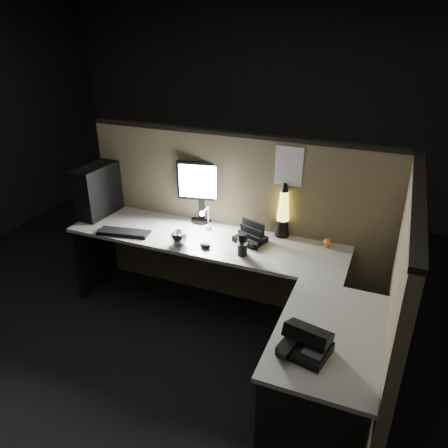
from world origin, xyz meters
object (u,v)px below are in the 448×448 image
at_px(keyboard, 124,233).
at_px(lava_lamp, 283,215).
at_px(pc_tower, 98,190).
at_px(desk_phone, 305,342).
at_px(monitor, 201,186).

distance_m(keyboard, lava_lamp, 1.31).
xyz_separation_m(pc_tower, desk_phone, (2.12, -1.07, -0.17)).
relative_size(pc_tower, lava_lamp, 1.00).
xyz_separation_m(monitor, desk_phone, (1.21, -1.30, -0.26)).
height_order(keyboard, desk_phone, desk_phone).
xyz_separation_m(monitor, lava_lamp, (0.73, -0.02, -0.13)).
relative_size(pc_tower, monitor, 0.85).
height_order(keyboard, lava_lamp, lava_lamp).
distance_m(lava_lamp, desk_phone, 1.37).
relative_size(keyboard, lava_lamp, 0.95).
height_order(monitor, lava_lamp, monitor).
bearing_deg(desk_phone, pc_tower, 165.73).
distance_m(monitor, keyboard, 0.75).
height_order(pc_tower, desk_phone, pc_tower).
bearing_deg(keyboard, lava_lamp, 10.34).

